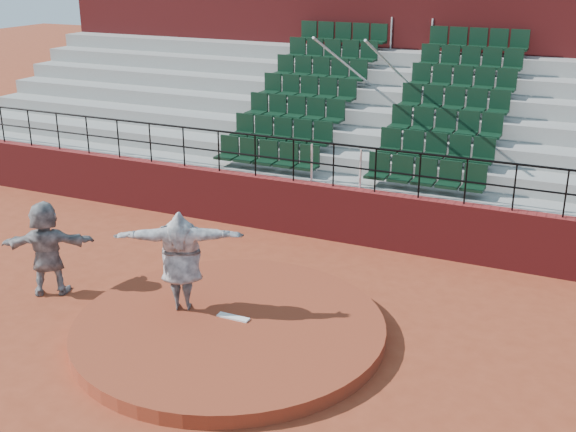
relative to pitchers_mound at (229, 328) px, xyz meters
The scene contains 9 objects.
ground 0.12m from the pitchers_mound, ahead, with size 90.00×90.00×0.00m, color #923A20.
pitchers_mound is the anchor object (origin of this frame).
pitching_rubber 0.21m from the pitchers_mound, 90.00° to the left, with size 0.60×0.15×0.03m, color white.
boundary_wall 5.03m from the pitchers_mound, 90.00° to the left, with size 24.00×0.30×1.30m, color maroon.
wall_railing 5.35m from the pitchers_mound, 90.00° to the left, with size 24.04×0.05×1.03m.
seating_deck 8.75m from the pitchers_mound, 90.00° to the left, with size 24.00×5.97×4.63m.
press_box_facade 13.06m from the pitchers_mound, 90.00° to the left, with size 24.00×3.00×7.10m, color maroon.
pitcher 1.48m from the pitchers_mound, behind, with size 2.29×0.62×1.87m, color black.
fielder 4.11m from the pitchers_mound, behind, with size 1.77×0.56×1.91m, color black.
Camera 1 is at (5.62, -9.82, 6.36)m, focal length 45.00 mm.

